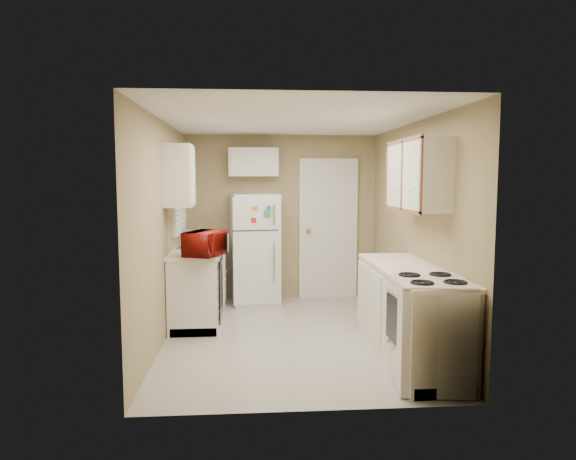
{
  "coord_description": "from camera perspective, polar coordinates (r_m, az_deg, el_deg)",
  "views": [
    {
      "loc": [
        -0.45,
        -5.63,
        1.77
      ],
      "look_at": [
        0.0,
        0.5,
        1.15
      ],
      "focal_mm": 32.0,
      "sensor_mm": 36.0,
      "label": 1
    }
  ],
  "objects": [
    {
      "name": "refrigerator",
      "position": [
        7.3,
        -3.7,
        -2.08
      ],
      "size": [
        0.72,
        0.7,
        1.55
      ],
      "primitive_type": "cube",
      "rotation": [
        0.0,
        0.0,
        0.14
      ],
      "color": "silver",
      "rests_on": "floor"
    },
    {
      "name": "sink",
      "position": [
        6.78,
        -9.67,
        -2.04
      ],
      "size": [
        0.54,
        0.74,
        0.16
      ],
      "primitive_type": "cube",
      "color": "gray",
      "rests_on": "left_counter"
    },
    {
      "name": "wall_right",
      "position": [
        5.96,
        13.91,
        0.1
      ],
      "size": [
        3.8,
        3.8,
        0.0
      ],
      "primitive_type": "plane",
      "color": "#9A8961",
      "rests_on": "floor"
    },
    {
      "name": "soap_bottle",
      "position": [
        7.17,
        -9.78,
        -0.49
      ],
      "size": [
        0.12,
        0.12,
        0.21
      ],
      "primitive_type": "imported",
      "rotation": [
        0.0,
        0.0,
        0.32
      ],
      "color": "white",
      "rests_on": "left_counter"
    },
    {
      "name": "ceiling",
      "position": [
        5.69,
        0.38,
        12.11
      ],
      "size": [
        3.8,
        3.8,
        0.0
      ],
      "primitive_type": "plane",
      "color": "white",
      "rests_on": "floor"
    },
    {
      "name": "right_counter",
      "position": [
        5.25,
        13.31,
        -8.98
      ],
      "size": [
        0.6,
        2.0,
        0.9
      ],
      "primitive_type": "cube",
      "color": "silver",
      "rests_on": "floor"
    },
    {
      "name": "window_blinds",
      "position": [
        6.75,
        -11.98,
        4.19
      ],
      "size": [
        0.1,
        0.98,
        1.08
      ],
      "primitive_type": "cube",
      "color": "silver",
      "rests_on": "wall_left"
    },
    {
      "name": "upper_cabinet_left",
      "position": [
        5.91,
        -12.04,
        5.92
      ],
      "size": [
        0.3,
        0.45,
        0.7
      ],
      "primitive_type": "cube",
      "color": "silver",
      "rests_on": "wall_left"
    },
    {
      "name": "left_counter",
      "position": [
        6.7,
        -9.73,
        -5.69
      ],
      "size": [
        0.6,
        1.8,
        0.9
      ],
      "primitive_type": "cube",
      "color": "silver",
      "rests_on": "floor"
    },
    {
      "name": "wall_front",
      "position": [
        3.81,
        2.67,
        -2.88
      ],
      "size": [
        2.8,
        2.8,
        0.0
      ],
      "primitive_type": "plane",
      "color": "#9A8961",
      "rests_on": "floor"
    },
    {
      "name": "stove",
      "position": [
        4.67,
        15.5,
        -10.89
      ],
      "size": [
        0.69,
        0.81,
        0.9
      ],
      "primitive_type": "cube",
      "rotation": [
        0.0,
        0.0,
        -0.14
      ],
      "color": "silver",
      "rests_on": "floor"
    },
    {
      "name": "wall_left",
      "position": [
        5.74,
        -13.69,
        -0.11
      ],
      "size": [
        3.8,
        3.8,
        0.0
      ],
      "primitive_type": "plane",
      "color": "#9A8961",
      "rests_on": "floor"
    },
    {
      "name": "dishwasher",
      "position": [
        6.08,
        -7.54,
        -6.45
      ],
      "size": [
        0.03,
        0.58,
        0.72
      ],
      "primitive_type": "cube",
      "color": "black",
      "rests_on": "floor"
    },
    {
      "name": "cabinet_over_fridge",
      "position": [
        7.39,
        -3.85,
        7.53
      ],
      "size": [
        0.7,
        0.3,
        0.4
      ],
      "primitive_type": "cube",
      "color": "silver",
      "rests_on": "wall_back"
    },
    {
      "name": "microwave",
      "position": [
        5.84,
        -9.18,
        -1.41
      ],
      "size": [
        0.57,
        0.44,
        0.34
      ],
      "primitive_type": "imported",
      "rotation": [
        0.0,
        0.0,
        1.2
      ],
      "color": "maroon",
      "rests_on": "left_counter"
    },
    {
      "name": "floor",
      "position": [
        5.92,
        0.36,
        -11.63
      ],
      "size": [
        3.8,
        3.8,
        0.0
      ],
      "primitive_type": "plane",
      "color": "#BAB6AF",
      "rests_on": "ground"
    },
    {
      "name": "interior_door",
      "position": [
        7.62,
        4.5,
        0.09
      ],
      "size": [
        0.86,
        0.06,
        2.08
      ],
      "primitive_type": "cube",
      "color": "silver",
      "rests_on": "floor"
    },
    {
      "name": "upper_cabinet_right",
      "position": [
        5.41,
        14.2,
        5.89
      ],
      "size": [
        0.3,
        1.2,
        0.7
      ],
      "primitive_type": "cube",
      "color": "silver",
      "rests_on": "wall_right"
    },
    {
      "name": "wall_back",
      "position": [
        7.57,
        -0.78,
        1.44
      ],
      "size": [
        2.8,
        2.8,
        0.0
      ],
      "primitive_type": "plane",
      "color": "#9A8961",
      "rests_on": "floor"
    }
  ]
}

